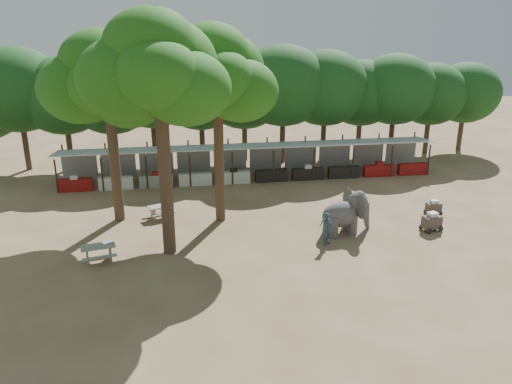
{
  "coord_description": "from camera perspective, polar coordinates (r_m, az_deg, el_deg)",
  "views": [
    {
      "loc": [
        -5.28,
        -21.84,
        11.42
      ],
      "look_at": [
        -1.0,
        5.0,
        2.0
      ],
      "focal_mm": 35.0,
      "sensor_mm": 36.0,
      "label": 1
    }
  ],
  "objects": [
    {
      "name": "cart_back",
      "position": [
        32.62,
        19.63,
        -1.67
      ],
      "size": [
        0.98,
        0.65,
        0.94
      ],
      "rotation": [
        0.0,
        0.0,
        0.03
      ],
      "color": "#3C2F2A",
      "rests_on": "ground"
    },
    {
      "name": "handler",
      "position": [
        26.82,
        8.14,
        -4.18
      ],
      "size": [
        0.73,
        0.78,
        1.81
      ],
      "primitive_type": "imported",
      "rotation": [
        0.0,
        0.0,
        0.94
      ],
      "color": "#26384C",
      "rests_on": "ground"
    },
    {
      "name": "yard_tree_back",
      "position": [
        28.26,
        -4.79,
        13.21
      ],
      "size": [
        7.1,
        6.9,
        11.36
      ],
      "color": "#332316",
      "rests_on": "ground"
    },
    {
      "name": "vendor_stalls",
      "position": [
        37.5,
        -0.62,
        3.27
      ],
      "size": [
        28.0,
        2.99,
        2.8
      ],
      "color": "#A3A7AB",
      "rests_on": "ground"
    },
    {
      "name": "cart_front",
      "position": [
        30.1,
        19.45,
        -3.21
      ],
      "size": [
        1.28,
        0.99,
        1.11
      ],
      "rotation": [
        0.0,
        0.0,
        0.24
      ],
      "color": "#3C2F2A",
      "rests_on": "ground"
    },
    {
      "name": "picnic_table_near",
      "position": [
        26.15,
        -17.56,
        -6.44
      ],
      "size": [
        1.92,
        1.79,
        0.82
      ],
      "rotation": [
        0.0,
        0.0,
        0.21
      ],
      "color": "gray",
      "rests_on": "ground"
    },
    {
      "name": "ground",
      "position": [
        25.21,
        4.08,
        -7.88
      ],
      "size": [
        100.0,
        100.0,
        0.0
      ],
      "primitive_type": "plane",
      "color": "brown",
      "rests_on": "ground"
    },
    {
      "name": "backdrop_trees",
      "position": [
        41.6,
        -1.71,
        10.95
      ],
      "size": [
        46.46,
        5.95,
        8.33
      ],
      "color": "#332316",
      "rests_on": "ground"
    },
    {
      "name": "elephant",
      "position": [
        28.33,
        10.29,
        -2.35
      ],
      "size": [
        3.23,
        2.39,
        2.4
      ],
      "rotation": [
        0.0,
        0.0,
        0.23
      ],
      "color": "#423F3F",
      "rests_on": "ground"
    },
    {
      "name": "picnic_table_far",
      "position": [
        30.82,
        -10.81,
        -1.99
      ],
      "size": [
        1.94,
        1.86,
        0.77
      ],
      "rotation": [
        0.0,
        0.0,
        0.39
      ],
      "color": "gray",
      "rests_on": "ground"
    },
    {
      "name": "yard_tree_center",
      "position": [
        24.15,
        -11.37,
        13.5
      ],
      "size": [
        7.1,
        6.9,
        12.04
      ],
      "color": "#332316",
      "rests_on": "ground"
    },
    {
      "name": "yard_tree_left",
      "position": [
        29.46,
        -16.9,
        12.04
      ],
      "size": [
        7.1,
        6.9,
        11.02
      ],
      "color": "#332316",
      "rests_on": "ground"
    }
  ]
}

